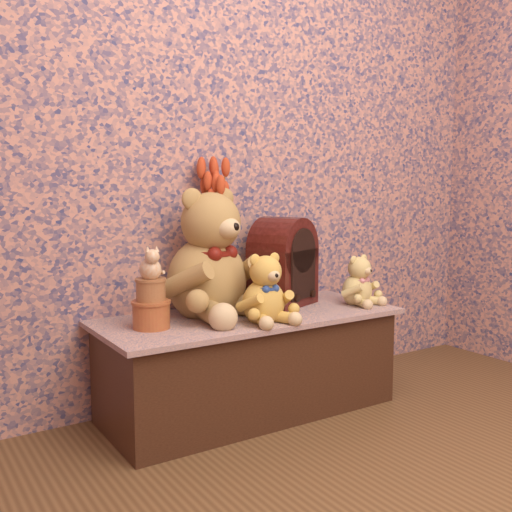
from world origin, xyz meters
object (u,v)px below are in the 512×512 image
at_px(cat_figurine, 150,262).
at_px(biscuit_tin_lower, 151,315).
at_px(teddy_medium, 264,285).
at_px(cathedral_radio, 283,261).
at_px(teddy_large, 207,247).
at_px(teddy_small, 357,278).
at_px(ceramic_vase, 213,288).

bearing_deg(cat_figurine, biscuit_tin_lower, 0.00).
relative_size(teddy_medium, cathedral_radio, 0.74).
xyz_separation_m(teddy_large, teddy_medium, (0.13, -0.22, -0.13)).
distance_m(teddy_medium, cat_figurine, 0.43).
bearing_deg(biscuit_tin_lower, cathedral_radio, 8.53).
distance_m(teddy_medium, cathedral_radio, 0.34).
relative_size(teddy_medium, biscuit_tin_lower, 2.09).
bearing_deg(teddy_small, teddy_large, 154.97).
distance_m(teddy_large, cathedral_radio, 0.38).
height_order(teddy_medium, biscuit_tin_lower, teddy_medium).
bearing_deg(teddy_large, teddy_medium, -74.11).
xyz_separation_m(teddy_small, biscuit_tin_lower, (-0.93, 0.07, -0.07)).
height_order(cathedral_radio, ceramic_vase, cathedral_radio).
xyz_separation_m(teddy_large, ceramic_vase, (0.06, 0.06, -0.18)).
height_order(teddy_large, cathedral_radio, teddy_large).
height_order(cathedral_radio, cat_figurine, cathedral_radio).
bearing_deg(cathedral_radio, teddy_medium, -159.94).
relative_size(teddy_large, ceramic_vase, 2.87).
relative_size(teddy_small, cat_figurine, 1.86).
bearing_deg(teddy_small, cat_figurine, 164.68).
distance_m(teddy_large, ceramic_vase, 0.20).
relative_size(teddy_small, ceramic_vase, 1.23).
bearing_deg(teddy_small, cathedral_radio, 137.80).
xyz_separation_m(cathedral_radio, biscuit_tin_lower, (-0.65, -0.10, -0.14)).
bearing_deg(biscuit_tin_lower, ceramic_vase, 24.59).
height_order(teddy_large, ceramic_vase, teddy_large).
distance_m(ceramic_vase, biscuit_tin_lower, 0.38).
relative_size(teddy_small, biscuit_tin_lower, 1.72).
bearing_deg(teddy_medium, cathedral_radio, 42.52).
height_order(teddy_large, biscuit_tin_lower, teddy_large).
bearing_deg(cat_figurine, teddy_large, 26.53).
relative_size(teddy_medium, ceramic_vase, 1.49).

